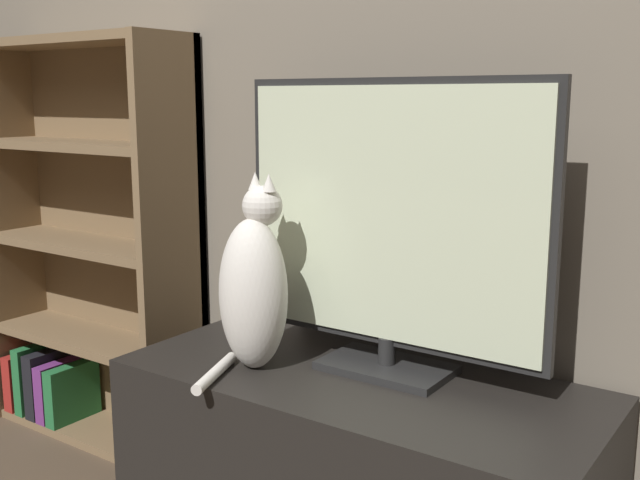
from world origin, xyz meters
The scene contains 5 objects.
wall_back centered at (0.00, 1.22, 1.30)m, with size 4.80×0.05×2.60m.
tv_stand centered at (0.00, 0.91, 0.27)m, with size 1.22×0.54×0.53m.
tv centered at (0.04, 0.99, 0.91)m, with size 0.84×0.20×0.74m.
cat centered at (-0.26, 0.82, 0.74)m, with size 0.22×0.34×0.50m.
bookshelf centered at (-1.24, 1.09, 0.65)m, with size 0.89×0.28×1.42m.
Camera 1 is at (0.94, -0.61, 1.22)m, focal length 42.00 mm.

